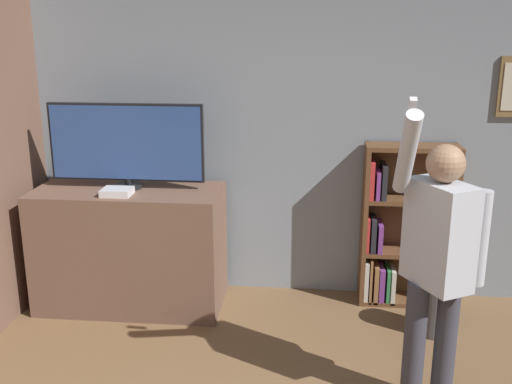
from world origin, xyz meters
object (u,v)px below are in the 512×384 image
game_console (117,192)px  waste_bin (435,307)px  television (126,144)px  person (438,256)px  bookshelf (398,231)px

game_console → waste_bin: (2.44, -0.08, -0.81)m
television → waste_bin: (2.41, -0.29, -1.14)m
person → television: bearing=-148.4°
television → person: (2.19, -1.23, -0.36)m
game_console → person: (2.22, -1.01, -0.03)m
bookshelf → waste_bin: bookshelf is taller
game_console → waste_bin: bearing=-1.8°
person → waste_bin: size_ratio=4.58×
person → game_console: bearing=-143.7°
bookshelf → waste_bin: (0.23, -0.52, -0.41)m
television → person: bearing=-29.2°
bookshelf → person: 1.51m
person → bookshelf: bearing=151.3°
television → waste_bin: size_ratio=2.96×
television → bookshelf: television is taller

